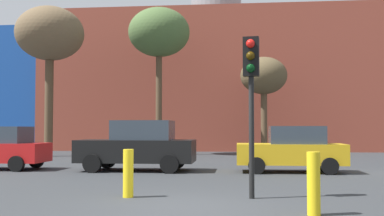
{
  "coord_description": "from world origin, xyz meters",
  "views": [
    {
      "loc": [
        1.11,
        -9.46,
        1.58
      ],
      "look_at": [
        -0.94,
        10.44,
        2.46
      ],
      "focal_mm": 43.61,
      "sensor_mm": 36.0,
      "label": 1
    }
  ],
  "objects_px": {
    "traffic_light_island": "(251,79)",
    "parked_car_1": "(138,146)",
    "parked_car_2": "(292,149)",
    "bare_tree_1": "(50,35)",
    "bare_tree_2": "(264,77)",
    "bollard_yellow_1": "(314,183)",
    "bare_tree_0": "(159,34)",
    "bollard_yellow_0": "(128,173)"
  },
  "relations": [
    {
      "from": "traffic_light_island",
      "to": "parked_car_1",
      "type": "bearing_deg",
      "value": -142.01
    },
    {
      "from": "parked_car_1",
      "to": "parked_car_2",
      "type": "xyz_separation_m",
      "value": [
        5.67,
        -0.0,
        -0.11
      ]
    },
    {
      "from": "bare_tree_1",
      "to": "bare_tree_2",
      "type": "distance_m",
      "value": 12.92
    },
    {
      "from": "bollard_yellow_1",
      "to": "bare_tree_0",
      "type": "bearing_deg",
      "value": 108.11
    },
    {
      "from": "traffic_light_island",
      "to": "bollard_yellow_1",
      "type": "relative_size",
      "value": 3.19
    },
    {
      "from": "bare_tree_1",
      "to": "bare_tree_0",
      "type": "bearing_deg",
      "value": 18.87
    },
    {
      "from": "bare_tree_1",
      "to": "traffic_light_island",
      "type": "bearing_deg",
      "value": -53.37
    },
    {
      "from": "parked_car_2",
      "to": "traffic_light_island",
      "type": "height_order",
      "value": "traffic_light_island"
    },
    {
      "from": "parked_car_1",
      "to": "bollard_yellow_0",
      "type": "bearing_deg",
      "value": 100.53
    },
    {
      "from": "parked_car_2",
      "to": "bare_tree_1",
      "type": "distance_m",
      "value": 16.47
    },
    {
      "from": "bare_tree_2",
      "to": "bollard_yellow_0",
      "type": "bearing_deg",
      "value": -102.5
    },
    {
      "from": "bare_tree_1",
      "to": "bollard_yellow_0",
      "type": "bearing_deg",
      "value": -61.11
    },
    {
      "from": "parked_car_1",
      "to": "bare_tree_2",
      "type": "bearing_deg",
      "value": -114.55
    },
    {
      "from": "parked_car_1",
      "to": "traffic_light_island",
      "type": "distance_m",
      "value": 7.91
    },
    {
      "from": "traffic_light_island",
      "to": "parked_car_2",
      "type": "bearing_deg",
      "value": 172.41
    },
    {
      "from": "traffic_light_island",
      "to": "bare_tree_1",
      "type": "height_order",
      "value": "bare_tree_1"
    },
    {
      "from": "parked_car_2",
      "to": "bare_tree_2",
      "type": "relative_size",
      "value": 0.65
    },
    {
      "from": "parked_car_1",
      "to": "bare_tree_0",
      "type": "relative_size",
      "value": 0.49
    },
    {
      "from": "bare_tree_0",
      "to": "bare_tree_1",
      "type": "relative_size",
      "value": 1.03
    },
    {
      "from": "bollard_yellow_1",
      "to": "bare_tree_2",
      "type": "bearing_deg",
      "value": 89.63
    },
    {
      "from": "bare_tree_2",
      "to": "parked_car_1",
      "type": "bearing_deg",
      "value": -114.55
    },
    {
      "from": "parked_car_2",
      "to": "traffic_light_island",
      "type": "distance_m",
      "value": 7.01
    },
    {
      "from": "parked_car_1",
      "to": "bare_tree_2",
      "type": "height_order",
      "value": "bare_tree_2"
    },
    {
      "from": "parked_car_2",
      "to": "bollard_yellow_0",
      "type": "xyz_separation_m",
      "value": [
        -4.44,
        -6.65,
        -0.28
      ]
    },
    {
      "from": "parked_car_1",
      "to": "bollard_yellow_1",
      "type": "relative_size",
      "value": 3.76
    },
    {
      "from": "bare_tree_1",
      "to": "bollard_yellow_0",
      "type": "distance_m",
      "value": 18.37
    },
    {
      "from": "parked_car_1",
      "to": "bollard_yellow_0",
      "type": "xyz_separation_m",
      "value": [
        1.23,
        -6.65,
        -0.38
      ]
    },
    {
      "from": "bare_tree_0",
      "to": "bare_tree_1",
      "type": "height_order",
      "value": "bare_tree_0"
    },
    {
      "from": "traffic_light_island",
      "to": "bare_tree_2",
      "type": "bearing_deg",
      "value": -177.58
    },
    {
      "from": "parked_car_2",
      "to": "traffic_light_island",
      "type": "xyz_separation_m",
      "value": [
        -1.61,
        -6.56,
        1.87
      ]
    },
    {
      "from": "bare_tree_0",
      "to": "bare_tree_2",
      "type": "relative_size",
      "value": 1.49
    },
    {
      "from": "traffic_light_island",
      "to": "bare_tree_1",
      "type": "relative_size",
      "value": 0.43
    },
    {
      "from": "parked_car_1",
      "to": "traffic_light_island",
      "type": "height_order",
      "value": "traffic_light_island"
    },
    {
      "from": "parked_car_2",
      "to": "bollard_yellow_1",
      "type": "distance_m",
      "value": 8.49
    },
    {
      "from": "bare_tree_0",
      "to": "bare_tree_2",
      "type": "xyz_separation_m",
      "value": [
        6.33,
        1.04,
        -2.6
      ]
    },
    {
      "from": "parked_car_2",
      "to": "bare_tree_2",
      "type": "height_order",
      "value": "bare_tree_2"
    },
    {
      "from": "parked_car_2",
      "to": "bollard_yellow_0",
      "type": "relative_size",
      "value": 3.5
    },
    {
      "from": "bare_tree_0",
      "to": "traffic_light_island",
      "type": "bearing_deg",
      "value": -73.27
    },
    {
      "from": "parked_car_2",
      "to": "bare_tree_0",
      "type": "xyz_separation_m",
      "value": [
        -6.74,
        10.49,
        6.51
      ]
    },
    {
      "from": "traffic_light_island",
      "to": "bare_tree_1",
      "type": "distance_m",
      "value": 19.15
    },
    {
      "from": "bare_tree_0",
      "to": "parked_car_1",
      "type": "bearing_deg",
      "value": -84.2
    },
    {
      "from": "parked_car_1",
      "to": "bollard_yellow_0",
      "type": "relative_size",
      "value": 3.94
    }
  ]
}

